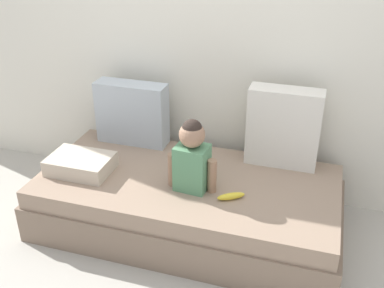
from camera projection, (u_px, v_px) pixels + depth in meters
ground_plane at (188, 225)px, 3.05m from camera, size 12.00×12.00×0.00m
back_wall at (215, 21)px, 2.99m from camera, size 5.13×0.10×2.45m
couch at (188, 203)px, 2.96m from camera, size 1.93×0.95×0.37m
throw_pillow_left at (132, 113)px, 3.23m from camera, size 0.51×0.16×0.45m
throw_pillow_right at (283, 127)px, 2.93m from camera, size 0.46×0.16×0.52m
toddler at (192, 156)px, 2.68m from camera, size 0.30×0.17×0.46m
banana at (231, 196)px, 2.66m from camera, size 0.17×0.13×0.04m
folded_blanket at (81, 164)px, 2.93m from camera, size 0.40×0.28×0.10m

